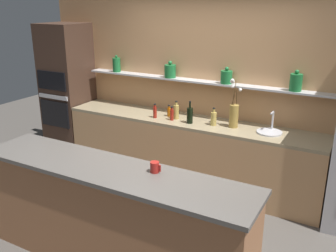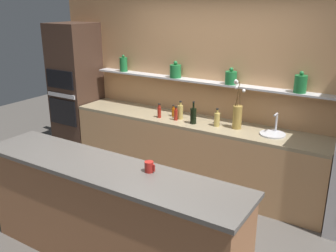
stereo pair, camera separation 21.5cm
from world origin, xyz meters
name	(u,v)px [view 2 (the right image)]	position (x,y,z in m)	size (l,w,h in m)	color
ground_plane	(149,228)	(0.00, 0.00, 0.00)	(12.00, 12.00, 0.00)	#4C4742
back_wall_unit	(215,88)	(0.00, 1.60, 1.30)	(5.20, 0.28, 2.60)	tan
back_counter_unit	(192,152)	(-0.13, 1.24, 0.46)	(3.59, 0.62, 0.92)	tan
island_counter	(108,216)	(0.00, -0.67, 0.51)	(2.73, 0.61, 1.02)	#99603D
oven_tower	(76,91)	(-2.27, 1.24, 1.06)	(0.65, 0.64, 2.12)	#3D281E
flower_vase	(237,114)	(0.48, 1.24, 1.11)	(0.16, 0.11, 0.62)	olive
sink_fixture	(273,133)	(0.94, 1.25, 0.94)	(0.30, 0.30, 0.25)	#B7B7BC
bottle_spirit_0	(180,112)	(-0.31, 1.21, 1.02)	(0.07, 0.07, 0.25)	tan
bottle_sauce_1	(159,112)	(-0.59, 1.11, 1.00)	(0.05, 0.05, 0.20)	maroon
bottle_sauce_2	(176,114)	(-0.33, 1.12, 1.00)	(0.05, 0.05, 0.19)	maroon
bottle_wine_3	(193,116)	(-0.07, 1.12, 1.03)	(0.08, 0.08, 0.30)	black
bottle_spirit_4	(217,119)	(0.23, 1.19, 1.01)	(0.07, 0.07, 0.23)	tan
bottle_sauce_5	(173,112)	(-0.45, 1.26, 0.99)	(0.05, 0.05, 0.16)	#9E4C0A
coffee_mug	(149,167)	(0.39, -0.54, 1.07)	(0.10, 0.08, 0.10)	maroon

